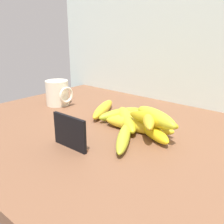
{
  "coord_description": "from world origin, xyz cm",
  "views": [
    {
      "loc": [
        41.61,
        -52.74,
        32.03
      ],
      "look_at": [
        -4.86,
        1.91,
        8.0
      ],
      "focal_mm": 41.29,
      "sensor_mm": 36.0,
      "label": 1
    }
  ],
  "objects_px": {
    "banana_6": "(152,130)",
    "banana_9": "(156,117)",
    "banana_1": "(138,119)",
    "banana_7": "(103,109)",
    "banana_4": "(121,114)",
    "banana_5": "(127,119)",
    "chalkboard_sign": "(70,133)",
    "coffee_mug": "(58,93)",
    "banana_0": "(124,137)",
    "banana_2": "(138,115)",
    "banana_8": "(153,120)",
    "banana_10": "(149,118)",
    "banana_3": "(138,126)"
  },
  "relations": [
    {
      "from": "banana_3",
      "to": "banana_9",
      "type": "bearing_deg",
      "value": 0.85
    },
    {
      "from": "banana_9",
      "to": "banana_0",
      "type": "bearing_deg",
      "value": -115.33
    },
    {
      "from": "banana_1",
      "to": "banana_4",
      "type": "xyz_separation_m",
      "value": [
        -0.07,
        -0.0,
        0.0
      ]
    },
    {
      "from": "banana_8",
      "to": "banana_1",
      "type": "bearing_deg",
      "value": 144.28
    },
    {
      "from": "banana_7",
      "to": "banana_9",
      "type": "xyz_separation_m",
      "value": [
        0.24,
        -0.05,
        0.04
      ]
    },
    {
      "from": "banana_1",
      "to": "banana_5",
      "type": "xyz_separation_m",
      "value": [
        -0.02,
        -0.03,
        0.0
      ]
    },
    {
      "from": "banana_9",
      "to": "banana_2",
      "type": "bearing_deg",
      "value": 144.65
    },
    {
      "from": "banana_0",
      "to": "banana_4",
      "type": "relative_size",
      "value": 1.16
    },
    {
      "from": "coffee_mug",
      "to": "banana_6",
      "type": "bearing_deg",
      "value": -3.32
    },
    {
      "from": "banana_6",
      "to": "banana_9",
      "type": "xyz_separation_m",
      "value": [
        0.01,
        0.0,
        0.04
      ]
    },
    {
      "from": "banana_3",
      "to": "banana_2",
      "type": "bearing_deg",
      "value": 125.42
    },
    {
      "from": "banana_3",
      "to": "banana_5",
      "type": "bearing_deg",
      "value": 162.67
    },
    {
      "from": "banana_10",
      "to": "banana_6",
      "type": "bearing_deg",
      "value": 41.42
    },
    {
      "from": "banana_6",
      "to": "banana_1",
      "type": "bearing_deg",
      "value": 146.99
    },
    {
      "from": "banana_0",
      "to": "banana_10",
      "type": "relative_size",
      "value": 1.16
    },
    {
      "from": "banana_0",
      "to": "banana_3",
      "type": "relative_size",
      "value": 0.89
    },
    {
      "from": "banana_8",
      "to": "banana_9",
      "type": "xyz_separation_m",
      "value": [
        -0.0,
        0.02,
        0.0
      ]
    },
    {
      "from": "banana_1",
      "to": "banana_6",
      "type": "distance_m",
      "value": 0.1
    },
    {
      "from": "banana_2",
      "to": "banana_8",
      "type": "height_order",
      "value": "banana_8"
    },
    {
      "from": "banana_1",
      "to": "coffee_mug",
      "type": "bearing_deg",
      "value": -175.66
    },
    {
      "from": "chalkboard_sign",
      "to": "banana_6",
      "type": "relative_size",
      "value": 0.63
    },
    {
      "from": "banana_0",
      "to": "banana_8",
      "type": "height_order",
      "value": "banana_8"
    },
    {
      "from": "chalkboard_sign",
      "to": "banana_1",
      "type": "height_order",
      "value": "chalkboard_sign"
    },
    {
      "from": "banana_0",
      "to": "banana_6",
      "type": "relative_size",
      "value": 1.07
    },
    {
      "from": "coffee_mug",
      "to": "banana_0",
      "type": "distance_m",
      "value": 0.42
    },
    {
      "from": "banana_8",
      "to": "banana_9",
      "type": "relative_size",
      "value": 0.93
    },
    {
      "from": "banana_4",
      "to": "banana_5",
      "type": "distance_m",
      "value": 0.06
    },
    {
      "from": "banana_8",
      "to": "banana_10",
      "type": "bearing_deg",
      "value": 159.91
    },
    {
      "from": "banana_1",
      "to": "banana_7",
      "type": "relative_size",
      "value": 0.98
    },
    {
      "from": "banana_0",
      "to": "chalkboard_sign",
      "type": "bearing_deg",
      "value": -128.84
    },
    {
      "from": "banana_0",
      "to": "banana_2",
      "type": "relative_size",
      "value": 1.08
    },
    {
      "from": "banana_2",
      "to": "banana_5",
      "type": "bearing_deg",
      "value": -88.57
    },
    {
      "from": "banana_10",
      "to": "banana_7",
      "type": "bearing_deg",
      "value": 164.37
    },
    {
      "from": "chalkboard_sign",
      "to": "coffee_mug",
      "type": "relative_size",
      "value": 1.09
    },
    {
      "from": "banana_1",
      "to": "banana_7",
      "type": "height_order",
      "value": "same"
    },
    {
      "from": "banana_10",
      "to": "coffee_mug",
      "type": "bearing_deg",
      "value": 175.79
    },
    {
      "from": "chalkboard_sign",
      "to": "coffee_mug",
      "type": "height_order",
      "value": "coffee_mug"
    },
    {
      "from": "banana_4",
      "to": "banana_10",
      "type": "bearing_deg",
      "value": -22.64
    },
    {
      "from": "banana_2",
      "to": "banana_3",
      "type": "relative_size",
      "value": 0.83
    },
    {
      "from": "banana_6",
      "to": "banana_9",
      "type": "relative_size",
      "value": 1.06
    },
    {
      "from": "banana_7",
      "to": "banana_9",
      "type": "bearing_deg",
      "value": -12.57
    },
    {
      "from": "banana_0",
      "to": "banana_6",
      "type": "bearing_deg",
      "value": 69.12
    },
    {
      "from": "coffee_mug",
      "to": "banana_1",
      "type": "relative_size",
      "value": 0.53
    },
    {
      "from": "banana_2",
      "to": "banana_0",
      "type": "bearing_deg",
      "value": -66.86
    },
    {
      "from": "coffee_mug",
      "to": "banana_3",
      "type": "bearing_deg",
      "value": -3.42
    },
    {
      "from": "banana_4",
      "to": "banana_7",
      "type": "xyz_separation_m",
      "value": [
        -0.08,
        0.0,
        -0.0
      ]
    },
    {
      "from": "coffee_mug",
      "to": "banana_5",
      "type": "relative_size",
      "value": 0.49
    },
    {
      "from": "banana_3",
      "to": "banana_10",
      "type": "bearing_deg",
      "value": -12.15
    },
    {
      "from": "chalkboard_sign",
      "to": "banana_5",
      "type": "relative_size",
      "value": 0.54
    },
    {
      "from": "banana_2",
      "to": "banana_4",
      "type": "xyz_separation_m",
      "value": [
        -0.04,
        -0.03,
        0.0
      ]
    }
  ]
}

